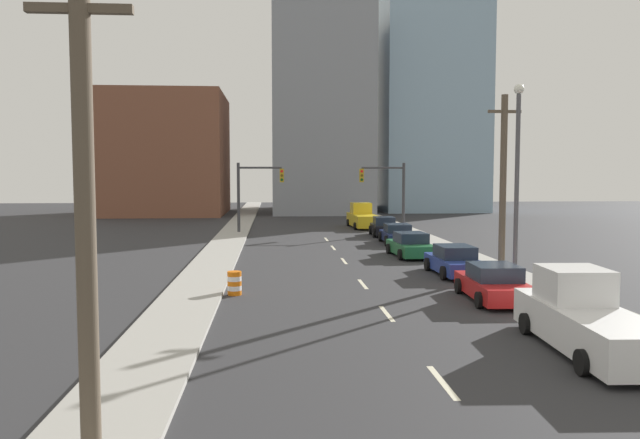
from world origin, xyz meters
TOP-DOWN VIEW (x-y plane):
  - sidewalk_left at (-7.10, 48.96)m, footprint 2.38×97.92m
  - sidewalk_right at (7.10, 48.96)m, footprint 2.38×97.92m
  - lane_stripe_at_8m at (0.00, 7.67)m, footprint 0.16×2.40m
  - lane_stripe_at_15m at (0.00, 14.80)m, footprint 0.16×2.40m
  - lane_stripe_at_21m at (0.00, 20.60)m, footprint 0.16×2.40m
  - lane_stripe_at_28m at (0.00, 27.89)m, footprint 0.16×2.40m
  - lane_stripe_at_34m at (0.00, 34.12)m, footprint 0.16×2.40m
  - lane_stripe_at_39m at (0.00, 39.43)m, footprint 0.16×2.40m
  - building_brick_left at (-16.69, 70.50)m, footprint 14.00×16.00m
  - building_office_center at (2.02, 74.50)m, footprint 12.00×20.00m
  - building_glass_right at (16.55, 78.50)m, footprint 13.00×20.00m
  - traffic_signal_left at (-5.61, 44.53)m, footprint 3.80×0.35m
  - traffic_signal_right at (5.74, 44.53)m, footprint 3.80×0.35m
  - utility_pole_left_near at (-6.81, 3.68)m, footprint 1.60×0.32m
  - utility_pole_right_mid at (7.11, 22.97)m, footprint 1.60×0.32m
  - traffic_barrel at (-5.46, 18.56)m, footprint 0.56×0.56m
  - street_lamp at (6.89, 20.71)m, footprint 0.44×0.44m
  - pickup_truck_white at (4.58, 9.96)m, footprint 2.44×6.33m
  - sedan_red at (4.50, 16.77)m, footprint 2.30×4.64m
  - sedan_blue at (4.75, 22.80)m, footprint 2.16×4.59m
  - sedan_green at (4.11, 29.49)m, footprint 2.34×4.64m
  - sedan_navy at (4.68, 36.29)m, footprint 2.27×4.80m
  - sedan_black at (4.72, 41.74)m, footprint 2.15×4.27m
  - pickup_truck_yellow at (4.10, 49.30)m, footprint 2.42×6.31m

SIDE VIEW (x-z plane):
  - lane_stripe_at_8m at x=0.00m, z-range 0.00..0.01m
  - lane_stripe_at_15m at x=0.00m, z-range 0.00..0.01m
  - lane_stripe_at_21m at x=0.00m, z-range 0.00..0.01m
  - lane_stripe_at_28m at x=0.00m, z-range 0.00..0.01m
  - lane_stripe_at_34m at x=0.00m, z-range 0.00..0.01m
  - lane_stripe_at_39m at x=0.00m, z-range 0.00..0.01m
  - sidewalk_left at x=-7.10m, z-range 0.00..0.14m
  - sidewalk_right at x=7.10m, z-range 0.00..0.14m
  - traffic_barrel at x=-5.46m, z-range 0.00..0.95m
  - sedan_red at x=4.50m, z-range -0.06..1.33m
  - sedan_navy at x=4.68m, z-range -0.05..1.32m
  - sedan_green at x=4.11m, z-range -0.06..1.35m
  - sedan_blue at x=4.75m, z-range -0.06..1.35m
  - sedan_black at x=4.72m, z-range -0.06..1.42m
  - pickup_truck_white at x=4.58m, z-range -0.21..1.96m
  - pickup_truck_yellow at x=4.10m, z-range -0.22..1.99m
  - traffic_signal_left at x=-5.61m, z-range 0.83..6.56m
  - traffic_signal_right at x=5.74m, z-range 0.83..6.56m
  - utility_pole_left_near at x=-6.81m, z-range 0.12..8.24m
  - utility_pole_right_mid at x=7.11m, z-range 0.12..8.71m
  - street_lamp at x=6.89m, z-range 0.67..9.43m
  - building_brick_left at x=-16.69m, z-range 0.00..14.29m
  - building_office_center at x=2.02m, z-range 0.00..24.64m
  - building_glass_right at x=16.55m, z-range 0.00..37.40m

